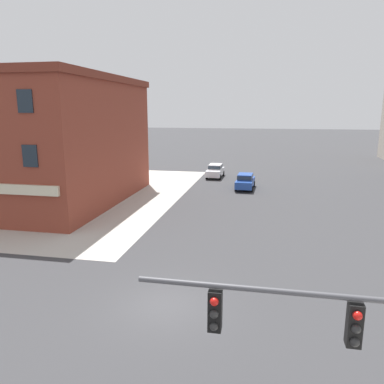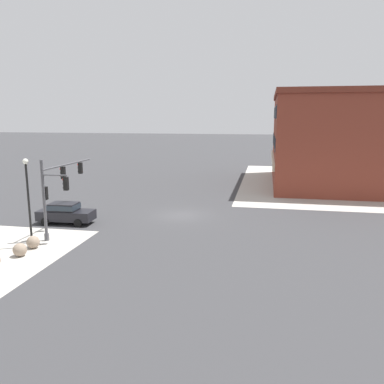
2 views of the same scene
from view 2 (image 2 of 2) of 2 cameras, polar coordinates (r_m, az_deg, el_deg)
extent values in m
plane|color=#38383A|center=(33.85, -1.55, -3.41)|extent=(320.00, 320.00, 0.00)
cube|color=#B7B2A8|center=(54.23, 24.55, 1.07)|extent=(32.00, 32.00, 0.02)
cylinder|color=#4C4C51|center=(28.80, -20.56, -6.21)|extent=(0.32, 0.32, 0.50)
cylinder|color=#4C4C51|center=(28.18, -20.91, -1.24)|extent=(0.20, 0.20, 5.60)
cylinder|color=#4C4C51|center=(30.86, -17.74, 3.93)|extent=(7.08, 0.12, 0.12)
cylinder|color=#4C4C51|center=(27.41, -19.57, 2.35)|extent=(0.11, 1.80, 0.11)
cube|color=black|center=(30.22, -18.42, 2.70)|extent=(0.28, 0.28, 0.90)
sphere|color=red|center=(30.27, -18.71, 3.23)|extent=(0.18, 0.18, 0.18)
sphere|color=#282828|center=(30.30, -18.68, 2.71)|extent=(0.18, 0.18, 0.18)
sphere|color=#282828|center=(30.34, -18.65, 2.18)|extent=(0.18, 0.18, 0.18)
cube|color=black|center=(32.60, -16.09, 3.40)|extent=(0.28, 0.28, 0.90)
sphere|color=red|center=(32.64, -16.37, 3.89)|extent=(0.18, 0.18, 0.18)
sphere|color=#282828|center=(32.67, -16.34, 3.41)|extent=(0.18, 0.18, 0.18)
sphere|color=#282828|center=(32.71, -16.31, 2.92)|extent=(0.18, 0.18, 0.18)
cube|color=black|center=(28.25, -20.77, -0.16)|extent=(0.28, 0.28, 0.90)
sphere|color=red|center=(28.33, -20.64, 0.45)|extent=(0.18, 0.18, 0.18)
sphere|color=#282828|center=(28.38, -20.60, -0.10)|extent=(0.18, 0.18, 0.18)
sphere|color=#282828|center=(28.43, -20.56, -0.65)|extent=(0.18, 0.18, 0.18)
cube|color=black|center=(27.10, -18.03, 1.18)|extent=(0.28, 0.28, 0.90)
sphere|color=red|center=(27.13, -18.36, 1.77)|extent=(0.18, 0.18, 0.18)
sphere|color=#282828|center=(27.17, -18.33, 1.19)|extent=(0.18, 0.18, 0.18)
sphere|color=#282828|center=(27.22, -18.29, 0.61)|extent=(0.18, 0.18, 0.18)
sphere|color=gray|center=(27.44, -22.33, -6.82)|extent=(0.83, 0.83, 0.83)
sphere|color=gray|center=(26.23, -23.98, -7.77)|extent=(0.83, 0.83, 0.83)
cylinder|color=black|center=(27.24, -22.83, -1.93)|extent=(0.14, 0.14, 5.47)
sphere|color=white|center=(26.78, -23.29, 4.16)|extent=(0.36, 0.36, 0.36)
cube|color=black|center=(32.65, -18.01, -3.23)|extent=(1.93, 4.47, 0.76)
cube|color=black|center=(32.56, -18.32, -2.06)|extent=(1.58, 2.17, 0.60)
cube|color=#232D38|center=(32.56, -18.32, -2.06)|extent=(1.62, 2.26, 0.40)
cylinder|color=black|center=(32.89, -15.19, -3.65)|extent=(0.25, 0.65, 0.64)
cylinder|color=black|center=(31.43, -16.42, -4.40)|extent=(0.25, 0.65, 0.64)
cylinder|color=black|center=(34.07, -19.40, -3.39)|extent=(0.25, 0.65, 0.64)
cylinder|color=black|center=(32.66, -20.77, -4.10)|extent=(0.25, 0.65, 0.64)
cube|color=brown|center=(51.96, 22.12, 6.85)|extent=(19.83, 18.11, 10.75)
cube|color=brown|center=(51.94, 22.58, 13.10)|extent=(20.23, 18.47, 0.60)
cube|color=beige|center=(51.20, 11.78, 4.75)|extent=(18.84, 0.24, 0.70)
cube|color=#1E2833|center=(58.44, 11.87, 7.79)|extent=(1.10, 0.08, 1.50)
cube|color=#1E2833|center=(53.49, 11.94, 7.51)|extent=(1.10, 0.08, 1.50)
cube|color=#1E2833|center=(48.54, 12.02, 7.17)|extent=(1.10, 0.08, 1.50)
cube|color=#1E2833|center=(43.59, 12.12, 6.76)|extent=(1.10, 0.08, 1.50)
cube|color=#1E2833|center=(58.36, 12.02, 11.30)|extent=(1.10, 0.08, 1.50)
cube|color=#1E2833|center=(53.40, 12.10, 11.35)|extent=(1.10, 0.08, 1.50)
cube|color=#1E2833|center=(48.44, 12.19, 11.40)|extent=(1.10, 0.08, 1.50)
cube|color=#1E2833|center=(43.49, 12.31, 11.47)|extent=(1.10, 0.08, 1.50)
camera|label=1|loc=(35.41, -27.60, 9.79)|focal=35.40mm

